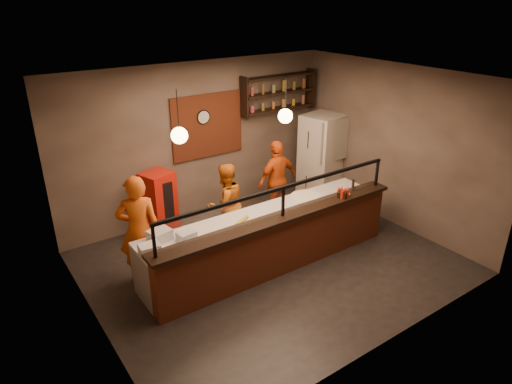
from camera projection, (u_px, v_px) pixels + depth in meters
floor at (271, 263)px, 8.08m from camera, size 6.00×6.00×0.00m
ceiling at (274, 80)px, 6.79m from camera, size 6.00×6.00×0.00m
wall_back at (199, 141)px, 9.31m from camera, size 6.00×0.00×6.00m
wall_left at (86, 230)px, 5.87m from camera, size 0.00×5.00×5.00m
wall_right at (394, 146)px, 9.01m from camera, size 0.00×5.00×5.00m
wall_front at (395, 243)px, 5.56m from camera, size 6.00×0.00×6.00m
brick_patch at (208, 126)px, 9.27m from camera, size 1.60×0.04×1.30m
service_counter at (282, 245)px, 7.66m from camera, size 4.60×0.25×1.00m
counter_ledge at (283, 217)px, 7.44m from camera, size 4.70×0.37×0.06m
worktop_cabinet at (264, 237)px, 8.06m from camera, size 4.60×0.75×0.85m
worktop at (265, 214)px, 7.88m from camera, size 4.60×0.75×0.05m
sneeze_guard at (283, 198)px, 7.30m from camera, size 4.50×0.05×0.52m
wall_shelving at (279, 93)px, 9.85m from camera, size 1.84×0.28×0.85m
wall_clock at (203, 117)px, 9.13m from camera, size 0.30×0.04×0.30m
pendant_left at (179, 135)px, 6.42m from camera, size 0.24×0.24×0.77m
pendant_right at (285, 116)px, 7.41m from camera, size 0.24×0.24×0.77m
cook_left at (139, 230)px, 7.25m from camera, size 0.80×0.67×1.86m
cook_mid at (226, 204)px, 8.44m from camera, size 0.82×0.67×1.58m
cook_right at (277, 180)px, 9.43m from camera, size 1.02×0.50×1.68m
fridge at (321, 157)px, 10.26m from camera, size 0.96×0.92×1.95m
red_cooler at (159, 203)px, 8.85m from camera, size 0.67×0.64×1.27m
pizza_dough at (306, 196)px, 8.51m from camera, size 0.75×0.75×0.01m
prep_tub_a at (149, 249)px, 6.64m from camera, size 0.32×0.26×0.15m
prep_tub_b at (160, 235)px, 6.99m from camera, size 0.38×0.32×0.17m
prep_tub_c at (186, 236)px, 7.00m from camera, size 0.29×0.25×0.14m
rolling_pin at (242, 220)px, 7.56m from camera, size 0.33×0.19×0.06m
condiment_caddy at (343, 194)px, 8.07m from camera, size 0.24×0.22×0.11m
pepper_mill at (353, 185)px, 8.34m from camera, size 0.05×0.05×0.21m
small_plate at (345, 194)px, 8.21m from camera, size 0.20×0.20×0.01m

